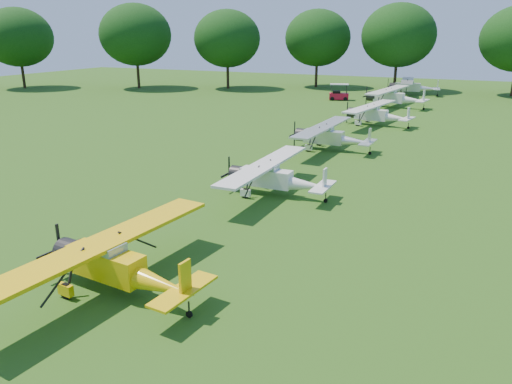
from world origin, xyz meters
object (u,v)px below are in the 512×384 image
Objects in this scene: aircraft_6 at (394,96)px; aircraft_5 at (376,113)px; aircraft_4 at (330,135)px; aircraft_7 at (412,86)px; aircraft_2 at (115,262)px; aircraft_3 at (274,176)px; golf_cart at (338,95)px.

aircraft_5 is at bearing -79.50° from aircraft_6.
aircraft_6 reaches higher than aircraft_4.
aircraft_2 is at bearing -98.08° from aircraft_7.
aircraft_3 is at bearing -82.19° from aircraft_6.
aircraft_3 is at bearing 92.66° from aircraft_2.
aircraft_6 is at bearing -43.37° from golf_cart.
aircraft_6 is at bearing 101.74° from aircraft_5.
aircraft_4 is 0.86× the size of aircraft_6.
aircraft_2 is 3.63× the size of golf_cart.
aircraft_5 is 26.32m from aircraft_7.
golf_cart is (-7.77, 41.01, -0.41)m from aircraft_3.
aircraft_5 is at bearing 93.95° from aircraft_2.
aircraft_6 is 1.02× the size of aircraft_7.
aircraft_2 is 1.05× the size of aircraft_3.
aircraft_7 is at bearing 99.89° from aircraft_5.
aircraft_3 is 41.74m from golf_cart.
aircraft_2 is 24.28m from aircraft_4.
aircraft_2 is 49.37m from aircraft_6.
aircraft_4 is (-0.36, 11.97, 0.05)m from aircraft_3.
aircraft_4 is at bearing -83.06° from aircraft_6.
aircraft_5 reaches higher than aircraft_3.
aircraft_7 is (0.28, 50.41, 0.21)m from aircraft_3.
aircraft_2 is at bearing -93.02° from aircraft_3.
aircraft_4 is at bearing -85.62° from aircraft_5.
aircraft_6 reaches higher than aircraft_3.
golf_cart is (-7.82, 3.95, -0.65)m from aircraft_6.
aircraft_7 is (-0.36, 26.32, 0.13)m from aircraft_5.
aircraft_2 is 1.00× the size of aircraft_4.
aircraft_3 is (0.74, 12.30, -0.04)m from aircraft_2.
aircraft_4 reaches higher than aircraft_2.
aircraft_3 is 37.06m from aircraft_6.
aircraft_7 is at bearing 32.85° from golf_cart.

